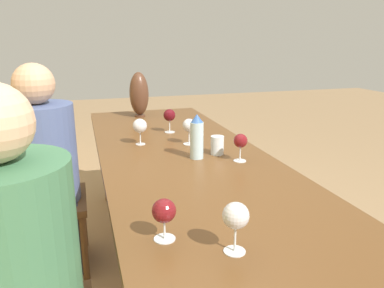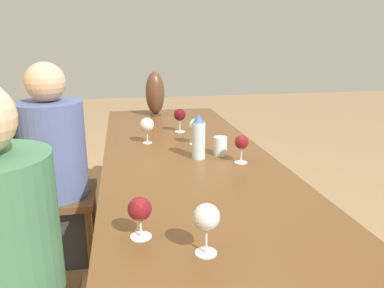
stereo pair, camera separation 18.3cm
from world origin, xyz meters
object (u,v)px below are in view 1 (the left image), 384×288
(water_bottle, at_px, (197,137))
(wine_glass_1, at_px, (169,116))
(person_far, at_px, (46,166))
(vase, at_px, (139,94))
(wine_glass_0, at_px, (140,126))
(water_tumbler, at_px, (217,145))
(chair_far, at_px, (31,191))
(wine_glass_5, at_px, (236,217))
(wine_glass_2, at_px, (240,142))
(wine_glass_4, at_px, (189,126))
(wine_glass_3, at_px, (164,212))
(person_near, at_px, (19,275))

(water_bottle, distance_m, wine_glass_1, 0.58)
(person_far, bearing_deg, wine_glass_1, -76.40)
(vase, xyz_separation_m, wine_glass_0, (-0.80, 0.12, -0.07))
(wine_glass_1, bearing_deg, water_tumbler, -166.48)
(chair_far, bearing_deg, wine_glass_5, -150.78)
(wine_glass_2, bearing_deg, vase, 13.90)
(wine_glass_4, bearing_deg, wine_glass_3, 159.83)
(wine_glass_2, xyz_separation_m, chair_far, (0.50, 1.06, -0.34))
(wine_glass_2, height_order, wine_glass_5, wine_glass_5)
(water_bottle, distance_m, vase, 1.15)
(water_bottle, bearing_deg, wine_glass_4, -7.68)
(wine_glass_2, xyz_separation_m, wine_glass_5, (-0.77, 0.35, 0.01))
(water_bottle, bearing_deg, wine_glass_0, 34.83)
(water_tumbler, height_order, person_far, person_far)
(wine_glass_4, bearing_deg, vase, 9.81)
(water_bottle, height_order, wine_glass_4, water_bottle)
(vase, bearing_deg, wine_glass_1, -169.10)
(water_bottle, height_order, wine_glass_3, water_bottle)
(wine_glass_0, bearing_deg, vase, -8.71)
(wine_glass_2, bearing_deg, chair_far, 64.63)
(water_bottle, distance_m, wine_glass_5, 0.89)
(water_bottle, bearing_deg, chair_far, 65.58)
(wine_glass_3, bearing_deg, person_far, 20.91)
(wine_glass_3, xyz_separation_m, chair_far, (1.15, 0.53, -0.33))
(water_tumbler, distance_m, chair_far, 1.10)
(wine_glass_4, height_order, wine_glass_5, wine_glass_5)
(water_tumbler, xyz_separation_m, person_near, (-0.70, 0.90, -0.14))
(chair_far, bearing_deg, person_far, -90.00)
(wine_glass_1, height_order, person_far, person_far)
(wine_glass_0, relative_size, wine_glass_4, 1.01)
(water_bottle, xyz_separation_m, wine_glass_2, (-0.11, -0.19, -0.01))
(vase, xyz_separation_m, person_far, (-0.75, 0.66, -0.28))
(water_tumbler, bearing_deg, person_far, 68.02)
(water_tumbler, height_order, wine_glass_0, wine_glass_0)
(chair_far, distance_m, person_near, 1.08)
(wine_glass_2, xyz_separation_m, person_near, (-0.56, 0.97, -0.20))
(wine_glass_2, relative_size, person_far, 0.12)
(wine_glass_2, xyz_separation_m, wine_glass_4, (0.38, 0.16, 0.01))
(vase, xyz_separation_m, wine_glass_4, (-0.88, -0.15, -0.07))
(wine_glass_0, distance_m, person_near, 1.16)
(wine_glass_0, bearing_deg, water_tumbler, -130.62)
(wine_glass_0, bearing_deg, wine_glass_1, -44.43)
(wine_glass_2, distance_m, wine_glass_5, 0.85)
(wine_glass_3, bearing_deg, wine_glass_2, -39.74)
(water_tumbler, distance_m, wine_glass_4, 0.26)
(wine_glass_3, height_order, person_near, person_near)
(wine_glass_2, relative_size, chair_far, 0.14)
(water_tumbler, bearing_deg, wine_glass_3, 149.40)
(wine_glass_2, bearing_deg, wine_glass_3, 140.26)
(wine_glass_3, distance_m, wine_glass_4, 1.08)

